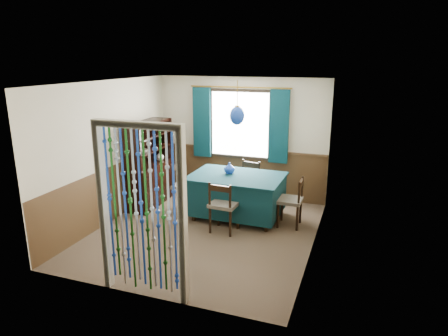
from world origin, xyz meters
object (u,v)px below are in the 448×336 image
at_px(chair_right, 292,201).
at_px(dining_table, 236,194).
at_px(chair_near, 223,205).
at_px(vase_sideboard, 160,155).
at_px(bowl_shelf, 143,151).
at_px(vase_table, 229,168).
at_px(chair_left, 186,186).
at_px(chair_far, 247,182).
at_px(sideboard, 150,176).
at_px(pendant_lamp, 237,116).

bearing_deg(chair_right, dining_table, 87.52).
xyz_separation_m(chair_near, vase_sideboard, (-1.79, 1.13, 0.45)).
distance_m(bowl_shelf, vase_sideboard, 0.66).
bearing_deg(vase_table, chair_left, -171.20).
relative_size(dining_table, chair_far, 1.90).
height_order(dining_table, chair_left, chair_left).
bearing_deg(dining_table, chair_near, -89.90).
height_order(dining_table, vase_table, vase_table).
xyz_separation_m(chair_near, sideboard, (-1.85, 0.79, 0.10)).
height_order(dining_table, pendant_lamp, pendant_lamp).
bearing_deg(chair_near, bowl_shelf, 167.51).
distance_m(chair_right, bowl_shelf, 2.91).
bearing_deg(bowl_shelf, dining_table, 5.41).
height_order(chair_far, chair_left, chair_left).
distance_m(sideboard, bowl_shelf, 0.65).
relative_size(chair_far, chair_right, 1.01).
distance_m(chair_left, pendant_lamp, 1.71).
relative_size(pendant_lamp, bowl_shelf, 3.67).
bearing_deg(vase_sideboard, chair_far, 7.47).
distance_m(chair_left, sideboard, 0.87).
relative_size(vase_table, bowl_shelf, 0.92).
xyz_separation_m(chair_left, vase_sideboard, (-0.80, 0.49, 0.42)).
bearing_deg(vase_table, pendant_lamp, -28.83).
xyz_separation_m(chair_left, chair_right, (2.03, -0.00, -0.05)).
bearing_deg(pendant_lamp, chair_far, 89.40).
relative_size(chair_far, vase_sideboard, 4.54).
relative_size(sideboard, vase_table, 8.65).
bearing_deg(dining_table, bowl_shelf, -173.66).
relative_size(chair_left, vase_sideboard, 4.99).
height_order(chair_far, vase_sideboard, vase_sideboard).
distance_m(vase_table, vase_sideboard, 1.67).
distance_m(sideboard, pendant_lamp, 2.28).
bearing_deg(vase_table, chair_far, 73.47).
relative_size(pendant_lamp, vase_sideboard, 3.93).
relative_size(chair_near, bowl_shelf, 4.31).
bearing_deg(bowl_shelf, sideboard, 101.92).
distance_m(chair_left, bowl_shelf, 1.04).
bearing_deg(pendant_lamp, sideboard, 176.52).
bearing_deg(chair_near, chair_far, 92.60).
height_order(chair_left, chair_right, chair_left).
height_order(chair_far, pendant_lamp, pendant_lamp).
distance_m(pendant_lamp, bowl_shelf, 1.95).
height_order(dining_table, chair_far, chair_far).
distance_m(sideboard, vase_sideboard, 0.49).
bearing_deg(sideboard, chair_left, -12.06).
xyz_separation_m(pendant_lamp, vase_table, (-0.17, 0.09, -0.99)).
bearing_deg(chair_near, vase_sideboard, 151.16).
relative_size(dining_table, pendant_lamp, 2.20).
bearing_deg(bowl_shelf, chair_near, -15.81).
distance_m(chair_near, chair_far, 1.36).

